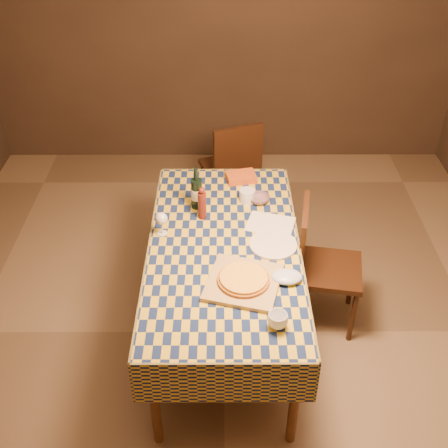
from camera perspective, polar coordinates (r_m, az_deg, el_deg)
The scene contains 16 objects.
room at distance 3.13m, azimuth 0.00°, elevation 6.08°, with size 5.00×5.10×2.70m.
dining_table at distance 3.51m, azimuth 0.00°, elevation -3.19°, with size 0.94×1.84×0.77m.
cutting_board at distance 3.19m, azimuth 1.99°, elevation -5.94°, with size 0.40×0.40×0.02m, color #A5864D.
pizza at distance 3.17m, azimuth 2.00°, elevation -5.59°, with size 0.33×0.33×0.03m.
pepper_mill at distance 3.64m, azimuth -2.25°, elevation 2.06°, with size 0.07×0.07×0.23m.
bowl at distance 3.85m, azimuth 3.59°, elevation 2.55°, with size 0.14×0.14×0.05m, color #684D57.
wine_glass at distance 3.51m, azimuth -6.39°, elevation 0.47°, with size 0.08×0.08×0.16m.
wine_bottle at distance 3.74m, azimuth -2.79°, elevation 3.17°, with size 0.08×0.08×0.30m.
deli_tub at distance 3.83m, azimuth 2.37°, elevation 2.88°, with size 0.11×0.11×0.09m, color silver.
takeout_container at distance 4.07m, azimuth 1.73°, elevation 4.80°, with size 0.21×0.15×0.05m, color #B14A17.
white_plate at distance 3.47m, azimuth 5.02°, elevation -2.11°, with size 0.29×0.29×0.02m, color silver.
tumbler at distance 2.95m, azimuth 5.47°, elevation -9.71°, with size 0.11×0.11×0.09m, color white.
flour_patch at distance 3.65m, azimuth 4.74°, elevation 0.01°, with size 0.30×0.23×0.00m, color silver.
flour_bag at distance 3.22m, azimuth 6.39°, elevation -5.35°, with size 0.18×0.13×0.05m, color #AEC2DF.
chair_far at distance 4.75m, azimuth 0.89°, elevation 5.99°, with size 0.54×0.55×0.93m.
chair_right at distance 3.79m, azimuth 9.55°, elevation -3.64°, with size 0.49×0.49×0.93m.
Camera 1 is at (-0.01, -2.70, 2.94)m, focal length 45.00 mm.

